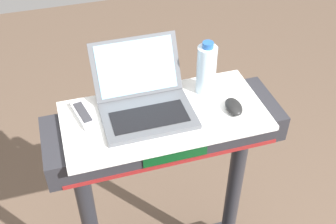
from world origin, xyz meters
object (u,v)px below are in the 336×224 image
Objects in this scene: laptop at (144,99)px; water_bottle at (206,69)px; computer_mouse at (234,107)px; tv_remote at (83,114)px.

laptop is 0.26m from water_bottle.
water_bottle is at bearing 116.72° from computer_mouse.
laptop is at bearing -170.86° from water_bottle.
tv_remote is (-0.23, 0.02, -0.03)m from laptop.
water_bottle is (0.26, 0.04, 0.06)m from laptop.
tv_remote is (-0.48, -0.02, -0.09)m from water_bottle.
tv_remote is (-0.54, 0.13, -0.01)m from computer_mouse.
computer_mouse is at bearing -13.04° from tv_remote.
water_bottle is (-0.06, 0.14, 0.09)m from computer_mouse.
computer_mouse is 0.60× the size of tv_remote.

